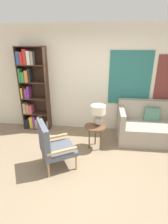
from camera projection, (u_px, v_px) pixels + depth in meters
name	position (u px, v px, depth m)	size (l,w,h in m)	color
ground_plane	(83.00, 178.00, 3.14)	(14.00, 14.00, 0.00)	#847056
wall_back	(95.00, 80.00, 4.51)	(6.40, 0.08, 2.70)	silver
bookshelf	(31.00, 91.00, 4.62)	(0.72, 0.30, 2.18)	#422B1E
armchair	(51.00, 144.00, 3.24)	(0.82, 0.81, 0.93)	tan
couch	(151.00, 126.00, 4.29)	(1.63, 0.91, 0.93)	#9E9384
side_table	(95.00, 129.00, 3.87)	(0.48, 0.48, 0.55)	brown
table_lamp	(98.00, 113.00, 3.78)	(0.32, 0.32, 0.46)	#A59E93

